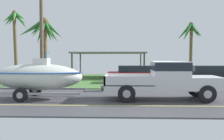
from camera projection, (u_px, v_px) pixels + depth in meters
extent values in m
cube|color=#424247|center=(151.00, 100.00, 13.40)|extent=(36.00, 8.00, 0.06)
cube|color=#477538|center=(139.00, 80.00, 24.38)|extent=(36.00, 14.00, 0.11)
cube|color=#DBCC4C|center=(156.00, 106.00, 11.60)|extent=(34.20, 0.12, 0.01)
cube|color=silver|center=(162.00, 86.00, 13.33)|extent=(5.46, 2.06, 0.22)
cube|color=silver|center=(203.00, 80.00, 13.23)|extent=(1.53, 2.06, 0.38)
cube|color=silver|center=(170.00, 73.00, 13.28)|extent=(1.64, 2.06, 1.10)
cube|color=black|center=(170.00, 66.00, 13.26)|extent=(1.66, 2.08, 0.38)
cube|color=gray|center=(129.00, 84.00, 13.38)|extent=(2.30, 2.06, 0.04)
cube|color=silver|center=(128.00, 78.00, 14.36)|extent=(2.30, 0.08, 0.45)
cube|color=silver|center=(129.00, 81.00, 12.39)|extent=(2.30, 0.08, 0.45)
cube|color=silver|center=(106.00, 79.00, 13.42)|extent=(0.08, 2.06, 0.45)
cube|color=#333338|center=(104.00, 87.00, 13.44)|extent=(0.12, 1.86, 0.16)
sphere|color=#B2B2B7|center=(101.00, 86.00, 13.44)|extent=(0.10, 0.10, 0.10)
cylinder|color=black|center=(196.00, 89.00, 14.18)|extent=(0.80, 0.28, 0.80)
cylinder|color=#9E9EA3|center=(196.00, 89.00, 14.18)|extent=(0.36, 0.29, 0.36)
cylinder|color=black|center=(207.00, 94.00, 12.34)|extent=(0.80, 0.28, 0.80)
cylinder|color=#9E9EA3|center=(207.00, 94.00, 12.34)|extent=(0.36, 0.29, 0.36)
cylinder|color=black|center=(126.00, 89.00, 14.32)|extent=(0.80, 0.28, 0.80)
cylinder|color=#9E9EA3|center=(126.00, 89.00, 14.32)|extent=(0.36, 0.29, 0.36)
cylinder|color=black|center=(127.00, 94.00, 12.49)|extent=(0.80, 0.28, 0.80)
cylinder|color=#9E9EA3|center=(127.00, 94.00, 12.49)|extent=(0.36, 0.29, 0.36)
cube|color=gray|center=(92.00, 91.00, 13.47)|extent=(0.90, 0.10, 0.08)
cube|color=gray|center=(44.00, 89.00, 14.60)|extent=(4.51, 0.12, 0.10)
cube|color=gray|center=(31.00, 94.00, 12.57)|extent=(4.51, 0.12, 0.10)
cylinder|color=black|center=(35.00, 90.00, 14.68)|extent=(0.64, 0.22, 0.64)
cylinder|color=#9E9EA3|center=(35.00, 90.00, 14.68)|extent=(0.29, 0.23, 0.29)
cylinder|color=black|center=(20.00, 95.00, 12.53)|extent=(0.64, 0.22, 0.64)
cylinder|color=#9E9EA3|center=(20.00, 95.00, 12.53)|extent=(0.29, 0.23, 0.29)
ellipsoid|color=silver|center=(37.00, 77.00, 13.55)|extent=(4.44, 1.90, 1.30)
ellipsoid|color=#1E4CA5|center=(37.00, 72.00, 13.54)|extent=(4.53, 1.94, 0.12)
cube|color=silver|center=(42.00, 65.00, 13.51)|extent=(0.70, 0.60, 0.65)
cube|color=slate|center=(48.00, 55.00, 13.48)|extent=(0.06, 0.56, 0.36)
cylinder|color=silver|center=(78.00, 67.00, 13.44)|extent=(0.04, 0.04, 0.50)
cube|color=#B21E19|center=(139.00, 76.00, 21.47)|extent=(4.73, 1.81, 0.70)
cube|color=black|center=(136.00, 69.00, 21.45)|extent=(2.65, 1.67, 0.50)
cylinder|color=black|center=(158.00, 78.00, 22.23)|extent=(0.66, 0.22, 0.66)
cylinder|color=#9E9EA3|center=(158.00, 78.00, 22.23)|extent=(0.30, 0.23, 0.30)
cylinder|color=black|center=(161.00, 80.00, 20.60)|extent=(0.66, 0.22, 0.66)
cylinder|color=#9E9EA3|center=(161.00, 80.00, 20.60)|extent=(0.30, 0.23, 0.30)
cylinder|color=black|center=(118.00, 78.00, 22.37)|extent=(0.66, 0.22, 0.66)
cylinder|color=#9E9EA3|center=(118.00, 78.00, 22.37)|extent=(0.30, 0.23, 0.30)
cylinder|color=black|center=(118.00, 80.00, 20.73)|extent=(0.66, 0.22, 0.66)
cylinder|color=#9E9EA3|center=(118.00, 80.00, 20.73)|extent=(0.30, 0.23, 0.30)
cube|color=black|center=(213.00, 76.00, 21.40)|extent=(4.80, 1.77, 0.70)
cube|color=black|center=(210.00, 69.00, 21.38)|extent=(2.69, 1.63, 0.50)
cylinder|color=black|center=(189.00, 78.00, 22.27)|extent=(0.66, 0.22, 0.66)
cylinder|color=#9E9EA3|center=(189.00, 78.00, 22.27)|extent=(0.30, 0.23, 0.30)
cylinder|color=black|center=(194.00, 80.00, 20.68)|extent=(0.66, 0.22, 0.66)
cylinder|color=#9E9EA3|center=(194.00, 80.00, 20.68)|extent=(0.30, 0.23, 0.30)
cylinder|color=#4C4238|center=(141.00, 65.00, 29.28)|extent=(0.14, 0.14, 2.36)
cylinder|color=#4C4238|center=(144.00, 67.00, 24.42)|extent=(0.14, 0.14, 2.36)
cylinder|color=#4C4238|center=(80.00, 65.00, 29.54)|extent=(0.14, 0.14, 2.36)
cylinder|color=#4C4238|center=(72.00, 67.00, 24.69)|extent=(0.14, 0.14, 2.36)
cube|color=#6B665B|center=(109.00, 53.00, 26.92)|extent=(6.94, 5.37, 0.14)
cylinder|color=brown|center=(45.00, 54.00, 19.29)|extent=(0.38, 0.39, 4.51)
cone|color=#286028|center=(53.00, 30.00, 19.20)|extent=(1.47, 0.44, 1.40)
cone|color=#286028|center=(51.00, 32.00, 19.59)|extent=(1.20, 1.25, 1.62)
cone|color=#286028|center=(48.00, 32.00, 19.85)|extent=(0.59, 1.63, 1.61)
cone|color=#286028|center=(41.00, 33.00, 19.81)|extent=(1.33, 1.57, 1.70)
cone|color=#286028|center=(38.00, 28.00, 19.43)|extent=(1.48, 0.87, 1.21)
cone|color=#286028|center=(32.00, 29.00, 18.78)|extent=(1.90, 1.38, 1.43)
cone|color=#286028|center=(39.00, 29.00, 18.68)|extent=(0.92, 1.43, 1.39)
cone|color=#286028|center=(42.00, 31.00, 18.61)|extent=(0.32, 1.44, 1.61)
cone|color=#286028|center=(49.00, 31.00, 18.82)|extent=(1.28, 1.16, 1.60)
sphere|color=brown|center=(44.00, 21.00, 19.18)|extent=(0.60, 0.60, 0.60)
cylinder|color=brown|center=(15.00, 46.00, 26.82)|extent=(0.33, 0.75, 6.29)
cone|color=#387A38|center=(20.00, 19.00, 26.58)|extent=(1.31, 0.57, 1.37)
cone|color=#387A38|center=(21.00, 21.00, 26.99)|extent=(1.44, 1.10, 1.71)
cone|color=#387A38|center=(21.00, 19.00, 27.52)|extent=(0.89, 1.95, 1.24)
cone|color=#387A38|center=(15.00, 20.00, 27.17)|extent=(0.79, 1.36, 1.56)
cone|color=#387A38|center=(12.00, 19.00, 26.92)|extent=(1.24, 0.91, 1.35)
cone|color=#387A38|center=(10.00, 19.00, 26.60)|extent=(1.34, 0.72, 1.50)
cone|color=#387A38|center=(9.00, 17.00, 26.25)|extent=(1.25, 1.38, 1.30)
cone|color=#387A38|center=(14.00, 17.00, 25.90)|extent=(0.93, 1.84, 1.24)
cone|color=#387A38|center=(20.00, 16.00, 26.27)|extent=(1.65, 1.24, 1.13)
sphere|color=brown|center=(15.00, 13.00, 26.67)|extent=(0.53, 0.53, 0.53)
cylinder|color=brown|center=(191.00, 52.00, 25.35)|extent=(0.29, 0.43, 5.00)
cone|color=#286028|center=(197.00, 31.00, 25.23)|extent=(1.25, 0.31, 1.36)
cone|color=#286028|center=(195.00, 31.00, 25.53)|extent=(1.32, 1.09, 1.36)
cone|color=#286028|center=(191.00, 31.00, 25.73)|extent=(0.58, 1.28, 1.37)
cone|color=#286028|center=(187.00, 33.00, 25.74)|extent=(0.97, 1.34, 1.64)
cone|color=#286028|center=(185.00, 31.00, 25.57)|extent=(1.40, 1.00, 1.43)
cone|color=#286028|center=(185.00, 32.00, 24.96)|extent=(1.66, 1.05, 1.61)
cone|color=#286028|center=(188.00, 30.00, 24.61)|extent=(1.34, 1.74, 1.42)
cone|color=#286028|center=(194.00, 29.00, 24.62)|extent=(0.60, 1.51, 1.15)
cone|color=#286028|center=(196.00, 31.00, 25.04)|extent=(1.20, 0.90, 1.39)
sphere|color=brown|center=(191.00, 25.00, 25.23)|extent=(0.47, 0.47, 0.47)
cylinder|color=brown|center=(41.00, 24.00, 18.28)|extent=(0.24, 0.24, 8.48)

